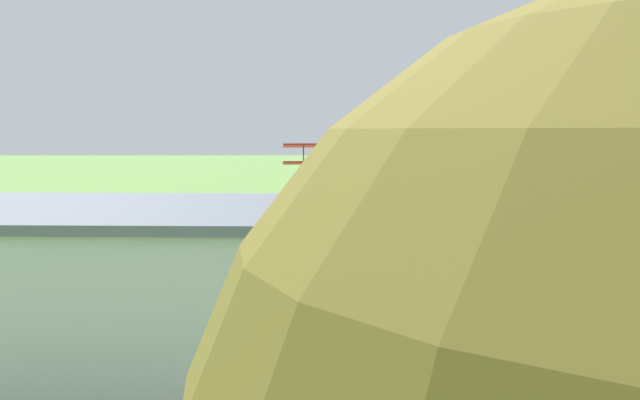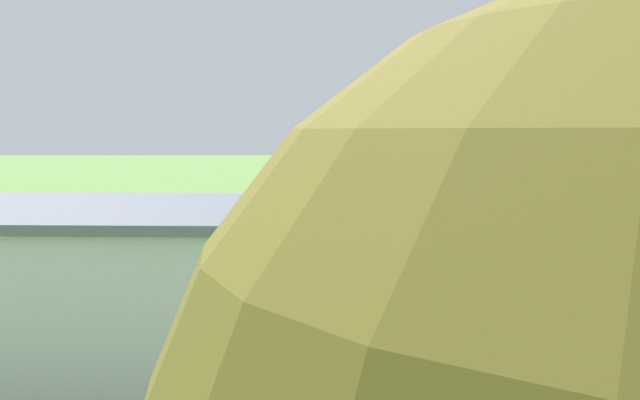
% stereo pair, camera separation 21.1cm
% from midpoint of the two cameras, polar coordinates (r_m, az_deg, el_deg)
% --- Properties ---
extents(ground_plane, '(400.00, 400.00, 0.00)m').
position_cam_midpoint_polar(ground_plane, '(59.82, 2.28, -3.09)').
color(ground_plane, '#608C42').
extents(hangar, '(28.13, 12.41, 6.11)m').
position_cam_midpoint_polar(hangar, '(27.85, -4.20, -6.74)').
color(hangar, silver).
rests_on(hangar, ground_plane).
extents(biplane, '(8.52, 7.02, 3.73)m').
position_cam_midpoint_polar(biplane, '(53.61, 1.66, 3.38)').
color(biplane, '#B21E1E').
extents(car_orange, '(2.46, 4.41, 1.74)m').
position_cam_midpoint_polar(car_orange, '(43.12, 13.16, -5.42)').
color(car_orange, orange).
rests_on(car_orange, ground_plane).
extents(car_red, '(2.07, 4.33, 1.64)m').
position_cam_midpoint_polar(car_red, '(44.32, -19.84, -5.37)').
color(car_red, red).
rests_on(car_red, ground_plane).
extents(person_at_fence_line, '(0.52, 0.52, 1.60)m').
position_cam_midpoint_polar(person_at_fence_line, '(45.90, -10.58, -4.82)').
color(person_at_fence_line, navy).
rests_on(person_at_fence_line, ground_plane).
extents(person_watching_takeoff, '(0.53, 0.53, 1.73)m').
position_cam_midpoint_polar(person_watching_takeoff, '(47.99, 14.43, -4.37)').
color(person_watching_takeoff, navy).
rests_on(person_watching_takeoff, ground_plane).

